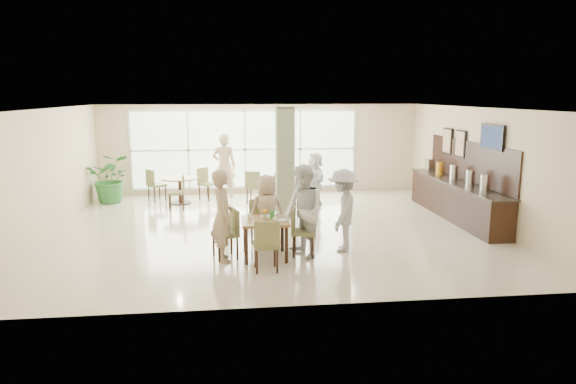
{
  "coord_description": "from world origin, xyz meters",
  "views": [
    {
      "loc": [
        -1.02,
        -11.63,
        3.11
      ],
      "look_at": [
        0.2,
        -1.2,
        1.1
      ],
      "focal_mm": 32.0,
      "sensor_mm": 36.0,
      "label": 1
    }
  ],
  "objects": [
    {
      "name": "adult_b",
      "position": [
        1.41,
        2.56,
        0.75
      ],
      "size": [
        0.94,
        1.49,
        1.49
      ],
      "primitive_type": "imported",
      "rotation": [
        0.0,
        0.0,
        -1.31
      ],
      "color": "white",
      "rests_on": "ground"
    },
    {
      "name": "teen_standing",
      "position": [
        1.23,
        -1.85,
        0.83
      ],
      "size": [
        0.96,
        1.22,
        1.66
      ],
      "primitive_type": "imported",
      "rotation": [
        0.0,
        0.0,
        -1.94
      ],
      "color": "#B7B7BA",
      "rests_on": "ground"
    },
    {
      "name": "framed_art_b",
      "position": [
        4.95,
        1.8,
        1.85
      ],
      "size": [
        0.05,
        0.55,
        0.7
      ],
      "color": "black",
      "rests_on": "ground"
    },
    {
      "name": "potted_plant",
      "position": [
        -4.41,
        3.53,
        0.71
      ],
      "size": [
        1.38,
        1.38,
        1.43
      ],
      "primitive_type": "imported",
      "rotation": [
        0.0,
        0.0,
        0.07
      ],
      "color": "#2D7130",
      "rests_on": "ground"
    },
    {
      "name": "chairs_table_left",
      "position": [
        -2.41,
        3.17,
        0.47
      ],
      "size": [
        2.12,
        1.83,
        0.95
      ],
      "color": "olive",
      "rests_on": "ground"
    },
    {
      "name": "framed_art_a",
      "position": [
        4.95,
        1.0,
        1.85
      ],
      "size": [
        0.05,
        0.55,
        0.7
      ],
      "color": "black",
      "rests_on": "ground"
    },
    {
      "name": "chairs_table_right",
      "position": [
        0.54,
        2.53,
        0.47
      ],
      "size": [
        2.21,
        1.87,
        0.95
      ],
      "color": "olive",
      "rests_on": "ground"
    },
    {
      "name": "wall_tv",
      "position": [
        4.94,
        -0.6,
        2.15
      ],
      "size": [
        0.06,
        1.0,
        0.58
      ],
      "color": "black",
      "rests_on": "ground"
    },
    {
      "name": "teen_left",
      "position": [
        -1.15,
        -2.21,
        0.87
      ],
      "size": [
        0.55,
        0.71,
        1.74
      ],
      "primitive_type": "imported",
      "rotation": [
        0.0,
        0.0,
        1.8
      ],
      "color": "tan",
      "rests_on": "ground"
    },
    {
      "name": "adult_standing",
      "position": [
        -1.15,
        3.88,
        0.98
      ],
      "size": [
        0.72,
        0.47,
        1.95
      ],
      "primitive_type": "imported",
      "rotation": [
        0.0,
        0.0,
        3.14
      ],
      "color": "tan",
      "rests_on": "ground"
    },
    {
      "name": "room_shell",
      "position": [
        0.0,
        0.0,
        1.7
      ],
      "size": [
        10.0,
        10.0,
        10.0
      ],
      "color": "white",
      "rests_on": "ground"
    },
    {
      "name": "chairs_main_table",
      "position": [
        -0.37,
        -2.1,
        0.47
      ],
      "size": [
        2.06,
        2.03,
        0.95
      ],
      "color": "olive",
      "rests_on": "ground"
    },
    {
      "name": "main_table",
      "position": [
        -0.36,
        -2.14,
        0.65
      ],
      "size": [
        0.88,
        0.88,
        0.75
      ],
      "color": "brown",
      "rests_on": "ground"
    },
    {
      "name": "adult_a",
      "position": [
        0.51,
        1.7,
        0.76
      ],
      "size": [
        0.97,
        0.65,
        1.53
      ],
      "primitive_type": "imported",
      "rotation": [
        0.0,
        0.0,
        -0.16
      ],
      "color": "#3B72B3",
      "rests_on": "ground"
    },
    {
      "name": "round_table_right",
      "position": [
        0.54,
        2.59,
        0.58
      ],
      "size": [
        1.11,
        1.11,
        0.75
      ],
      "color": "brown",
      "rests_on": "ground"
    },
    {
      "name": "teen_far",
      "position": [
        -0.26,
        -1.45,
        0.76
      ],
      "size": [
        0.82,
        0.59,
        1.52
      ],
      "primitive_type": "imported",
      "rotation": [
        0.0,
        0.0,
        3.41
      ],
      "color": "tan",
      "rests_on": "ground"
    },
    {
      "name": "teen_right",
      "position": [
        0.39,
        -2.15,
        0.9
      ],
      "size": [
        0.96,
        1.07,
        1.8
      ],
      "primitive_type": "imported",
      "rotation": [
        0.0,
        0.0,
        -1.18
      ],
      "color": "white",
      "rests_on": "ground"
    },
    {
      "name": "tabletop_clutter",
      "position": [
        -0.3,
        -2.14,
        0.81
      ],
      "size": [
        0.76,
        0.77,
        0.21
      ],
      "color": "white",
      "rests_on": "main_table"
    },
    {
      "name": "column",
      "position": [
        0.4,
        1.2,
        1.4
      ],
      "size": [
        0.45,
        0.45,
        2.8
      ],
      "primitive_type": "cube",
      "color": "#636C4B",
      "rests_on": "ground"
    },
    {
      "name": "ground",
      "position": [
        0.0,
        0.0,
        0.0
      ],
      "size": [
        10.0,
        10.0,
        0.0
      ],
      "primitive_type": "plane",
      "color": "beige",
      "rests_on": "ground"
    },
    {
      "name": "round_table_left",
      "position": [
        -2.43,
        3.17,
        0.56
      ],
      "size": [
        1.06,
        1.06,
        0.75
      ],
      "color": "brown",
      "rests_on": "ground"
    },
    {
      "name": "buffet_counter",
      "position": [
        4.7,
        0.51,
        0.55
      ],
      "size": [
        0.64,
        4.7,
        1.95
      ],
      "color": "black",
      "rests_on": "ground"
    },
    {
      "name": "window_bank",
      "position": [
        -0.5,
        4.46,
        1.4
      ],
      "size": [
        7.0,
        0.04,
        7.0
      ],
      "color": "silver",
      "rests_on": "ground"
    }
  ]
}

